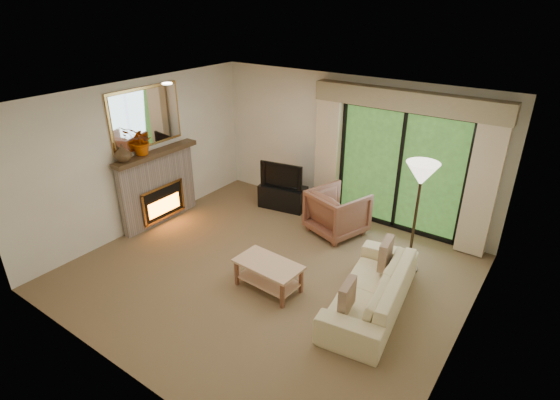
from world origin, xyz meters
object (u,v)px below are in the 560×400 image
Objects in this scene: media_console at (283,197)px; sofa at (371,288)px; coffee_table at (268,276)px; armchair at (337,212)px.

media_console is 0.44× the size of sofa.
sofa reaches higher than media_console.
coffee_table is at bearing -69.51° from media_console.
armchair is (1.35, -0.27, 0.17)m from media_console.
coffee_table is (-0.01, -2.01, -0.19)m from armchair.
media_console is at bearing -131.64° from sofa.
coffee_table is at bearing -78.96° from sofa.
media_console is 0.96× the size of coffee_table.
sofa is (1.35, -1.54, -0.10)m from armchair.
sofa is 1.44m from coffee_table.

